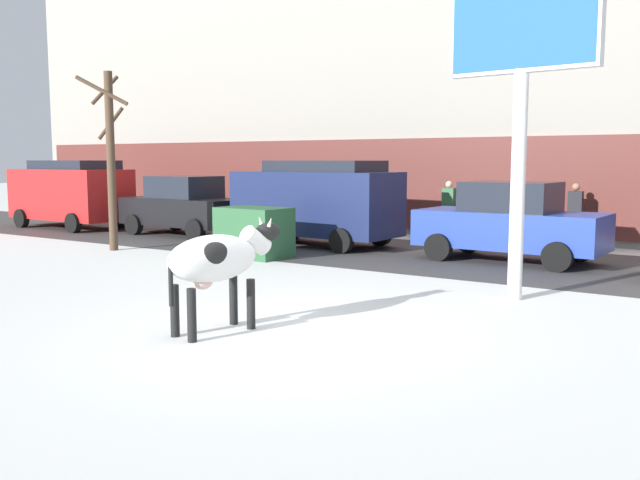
# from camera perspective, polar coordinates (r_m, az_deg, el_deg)

# --- Properties ---
(ground_plane) EXTENTS (120.00, 120.00, 0.00)m
(ground_plane) POSITION_cam_1_polar(r_m,az_deg,el_deg) (9.20, -3.84, -8.04)
(ground_plane) COLOR white
(road_strip) EXTENTS (60.00, 5.60, 0.01)m
(road_strip) POSITION_cam_1_polar(r_m,az_deg,el_deg) (16.39, 13.82, -1.69)
(road_strip) COLOR #423F3F
(road_strip) RESTS_ON ground
(building_facade) EXTENTS (44.00, 6.10, 13.00)m
(building_facade) POSITION_cam_1_polar(r_m,az_deg,el_deg) (23.46, 20.42, 16.46)
(building_facade) COLOR gray
(building_facade) RESTS_ON ground
(cow_holstein) EXTENTS (0.87, 1.94, 1.54)m
(cow_holstein) POSITION_cam_1_polar(r_m,az_deg,el_deg) (9.33, -8.59, -1.63)
(cow_holstein) COLOR silver
(cow_holstein) RESTS_ON ground
(billboard) EXTENTS (2.53, 0.48, 5.56)m
(billboard) POSITION_cam_1_polar(r_m,az_deg,el_deg) (11.95, 16.52, 15.94)
(billboard) COLOR silver
(billboard) RESTS_ON ground
(car_red_van) EXTENTS (4.67, 2.26, 2.32)m
(car_red_van) POSITION_cam_1_polar(r_m,az_deg,el_deg) (25.10, -20.05, 3.78)
(car_red_van) COLOR red
(car_red_van) RESTS_ON ground
(car_black_sedan) EXTENTS (4.27, 2.11, 1.84)m
(car_black_sedan) POSITION_cam_1_polar(r_m,az_deg,el_deg) (21.75, -11.20, 2.79)
(car_black_sedan) COLOR black
(car_black_sedan) RESTS_ON ground
(car_navy_van) EXTENTS (4.67, 2.26, 2.32)m
(car_navy_van) POSITION_cam_1_polar(r_m,az_deg,el_deg) (18.71, -0.30, 3.33)
(car_navy_van) COLOR #19234C
(car_navy_van) RESTS_ON ground
(car_blue_sedan) EXTENTS (4.27, 2.11, 1.84)m
(car_blue_sedan) POSITION_cam_1_polar(r_m,az_deg,el_deg) (16.35, 15.53, 1.42)
(car_blue_sedan) COLOR #233D9E
(car_blue_sedan) RESTS_ON ground
(pedestrian_near_billboard) EXTENTS (0.36, 0.24, 1.73)m
(pedestrian_near_billboard) POSITION_cam_1_polar(r_m,az_deg,el_deg) (20.32, 10.65, 2.46)
(pedestrian_near_billboard) COLOR #282833
(pedestrian_near_billboard) RESTS_ON ground
(pedestrian_by_cars) EXTENTS (0.36, 0.24, 1.73)m
(pedestrian_by_cars) POSITION_cam_1_polar(r_m,az_deg,el_deg) (19.24, 20.46, 1.92)
(pedestrian_by_cars) COLOR #282833
(pedestrian_by_cars) RESTS_ON ground
(pedestrian_far_left) EXTENTS (0.36, 0.24, 1.73)m
(pedestrian_far_left) POSITION_cam_1_polar(r_m,az_deg,el_deg) (20.05, 12.56, 2.36)
(pedestrian_far_left) COLOR #282833
(pedestrian_far_left) RESTS_ON ground
(bare_tree_left_lot) EXTENTS (1.40, 1.40, 4.57)m
(bare_tree_left_lot) POSITION_cam_1_polar(r_m,az_deg,el_deg) (18.46, -17.06, 6.86)
(bare_tree_left_lot) COLOR #4C3828
(bare_tree_left_lot) RESTS_ON ground
(dumpster) EXTENTS (1.76, 1.20, 1.20)m
(dumpster) POSITION_cam_1_polar(r_m,az_deg,el_deg) (16.60, -5.52, 0.65)
(dumpster) COLOR #285633
(dumpster) RESTS_ON ground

